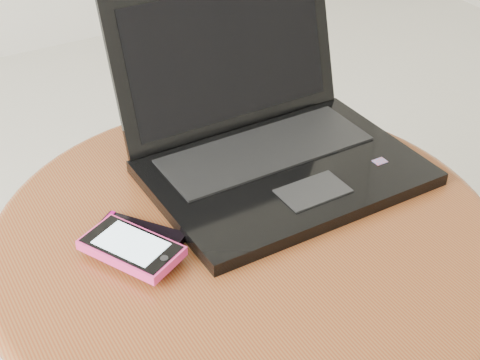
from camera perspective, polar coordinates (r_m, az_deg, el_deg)
table at (r=1.01m, az=0.47°, el=-8.89°), size 0.69×0.69×0.55m
laptop at (r=1.03m, az=2.25°, el=3.50°), size 0.39×0.34×0.25m
phone_black at (r=0.92m, az=-8.43°, el=-4.68°), size 0.12×0.13×0.01m
phone_pink at (r=0.88m, az=-8.83°, el=-5.46°), size 0.12×0.14×0.02m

